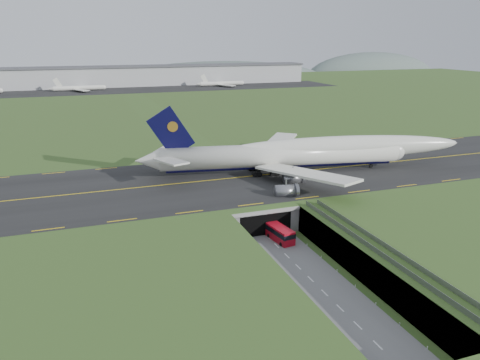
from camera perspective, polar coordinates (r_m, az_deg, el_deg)
name	(u,v)px	position (r m, az deg, el deg)	size (l,w,h in m)	color
ground	(281,251)	(96.96, 4.98, -8.57)	(900.00, 900.00, 0.00)	#395020
airfield_deck	(281,237)	(95.72, 5.02, -6.95)	(800.00, 800.00, 6.00)	gray
trench_road	(297,266)	(90.88, 6.96, -10.39)	(12.00, 75.00, 0.20)	slate
taxiway	(230,179)	(123.54, -1.28, 0.18)	(800.00, 44.00, 0.18)	black
tunnel_portal	(252,209)	(109.86, 1.42, -3.49)	(17.00, 22.30, 6.00)	gray
guideway	(386,258)	(85.19, 17.36, -9.11)	(3.00, 53.00, 7.05)	#A8A8A3
jumbo_jet	(304,153)	(130.27, 7.84, 3.28)	(91.72, 58.89, 19.77)	silver
shuttle_tram	(280,234)	(100.49, 4.92, -6.55)	(3.93, 7.95, 3.11)	#B20B1B
cargo_terminal	(121,76)	(381.60, -14.33, 12.19)	(320.00, 67.00, 15.60)	#B2B2B2
distant_hills	(170,83)	(521.39, -8.48, 11.65)	(700.00, 91.00, 60.00)	#50615C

